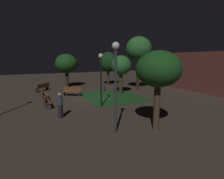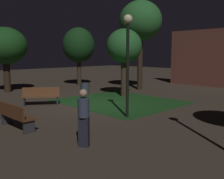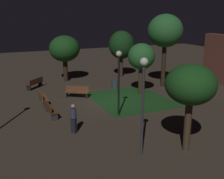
{
  "view_description": "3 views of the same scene",
  "coord_description": "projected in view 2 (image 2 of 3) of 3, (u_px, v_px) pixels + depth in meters",
  "views": [
    {
      "loc": [
        15.02,
        -5.5,
        3.69
      ],
      "look_at": [
        0.74,
        1.13,
        0.83
      ],
      "focal_mm": 27.59,
      "sensor_mm": 36.0,
      "label": 1
    },
    {
      "loc": [
        9.78,
        -8.29,
        2.57
      ],
      "look_at": [
        0.77,
        0.37,
        0.81
      ],
      "focal_mm": 41.5,
      "sensor_mm": 36.0,
      "label": 2
    },
    {
      "loc": [
        17.5,
        -7.68,
        6.19
      ],
      "look_at": [
        0.05,
        0.02,
        0.88
      ],
      "focal_mm": 44.05,
      "sensor_mm": 36.0,
      "label": 3
    }
  ],
  "objects": [
    {
      "name": "pedestrian",
      "position": [
        84.0,
        117.0,
        7.08
      ],
      "size": [
        0.34,
        0.33,
        1.61
      ],
      "color": "black",
      "rests_on": "ground"
    },
    {
      "name": "bench_lawn_edge",
      "position": [
        15.0,
        115.0,
        8.79
      ],
      "size": [
        1.82,
        0.54,
        0.88
      ],
      "color": "#512D19",
      "rests_on": "ground"
    },
    {
      "name": "bench_near_trees",
      "position": [
        41.0,
        96.0,
        12.87
      ],
      "size": [
        1.39,
        1.77,
        0.88
      ],
      "color": "brown",
      "rests_on": "ground"
    },
    {
      "name": "trash_bin",
      "position": [
        85.0,
        89.0,
        16.26
      ],
      "size": [
        0.57,
        0.57,
        0.72
      ],
      "primitive_type": "cylinder",
      "color": "#2D3842",
      "rests_on": "ground"
    },
    {
      "name": "grass_lawn",
      "position": [
        119.0,
        101.0,
        13.87
      ],
      "size": [
        6.08,
        5.28,
        0.01
      ],
      "primitive_type": "cube",
      "color": "#194219",
      "rests_on": "ground"
    },
    {
      "name": "tree_lawn_side",
      "position": [
        5.0,
        46.0,
        16.83
      ],
      "size": [
        2.79,
        2.79,
        4.25
      ],
      "color": "#2D2116",
      "rests_on": "ground"
    },
    {
      "name": "ground_plane",
      "position": [
        96.0,
        105.0,
        13.03
      ],
      "size": [
        60.0,
        60.0,
        0.0
      ],
      "primitive_type": "plane",
      "color": "#3D3328"
    },
    {
      "name": "tree_near_wall",
      "position": [
        124.0,
        47.0,
        15.15
      ],
      "size": [
        2.08,
        2.08,
        3.99
      ],
      "color": "#38281C",
      "rests_on": "ground"
    },
    {
      "name": "tree_tall_center",
      "position": [
        79.0,
        46.0,
        20.33
      ],
      "size": [
        2.5,
        2.5,
        4.57
      ],
      "color": "#38281C",
      "rests_on": "ground"
    },
    {
      "name": "tree_back_right",
      "position": [
        141.0,
        22.0,
        17.79
      ],
      "size": [
        2.92,
        2.92,
        6.15
      ],
      "color": "#2D2116",
      "rests_on": "ground"
    },
    {
      "name": "lamp_post_near_wall",
      "position": [
        128.0,
        47.0,
        10.09
      ],
      "size": [
        0.36,
        0.36,
        4.05
      ],
      "color": "black",
      "rests_on": "ground"
    }
  ]
}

